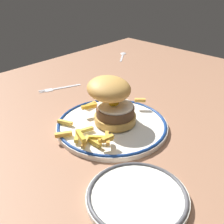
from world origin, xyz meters
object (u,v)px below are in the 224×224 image
Objects in this scene: burger at (112,100)px; spoon at (123,54)px; dinner_plate at (112,125)px; fork at (59,88)px; side_plate at (137,197)px.

spoon is at bearing 38.75° from burger.
dinner_plate reaches higher than fork.
dinner_plate is 2.12× the size of burger.
side_plate is at bearing -112.27° from fork.
dinner_plate is at bearing -100.85° from fork.
dinner_plate is at bearing 53.73° from side_plate.
burger reaches higher than dinner_plate.
dinner_plate is 30.49cm from fork.
burger is 0.72× the size of side_plate.
spoon is (63.64, 59.46, -0.48)cm from side_plate.
fork is 1.18× the size of spoon.
dinner_plate is at bearing -134.81° from burger.
burger is 0.95× the size of fork.
side_plate is (-15.38, -20.74, -6.64)cm from burger.
burger reaches higher than side_plate.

